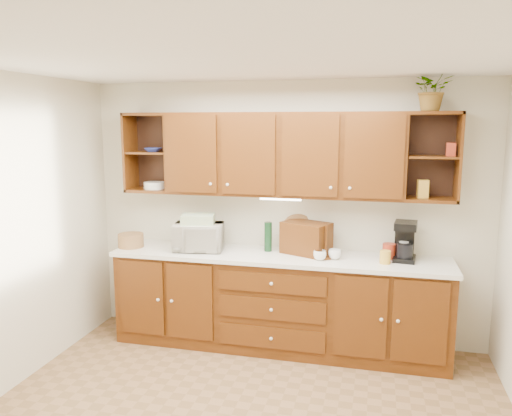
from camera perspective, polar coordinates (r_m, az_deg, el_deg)
The scene contains 22 objects.
ceiling at distance 3.28m, azimuth -2.29°, elevation 16.90°, with size 4.00×4.00×0.00m, color white.
back_wall at distance 5.04m, azimuth 3.27°, elevation -0.49°, with size 4.00×4.00×0.00m, color beige.
base_cabinets at distance 4.98m, azimuth 2.54°, elevation -10.76°, with size 3.20×0.60×0.90m, color #3B1C06.
countertop at distance 4.82m, azimuth 2.56°, elevation -5.57°, with size 3.24×0.64×0.04m, color silver.
upper_cabinets at distance 4.81m, azimuth 3.10°, elevation 6.15°, with size 3.20×0.33×0.80m.
undercabinet_light at distance 4.80m, azimuth 2.82°, elevation 1.07°, with size 0.40×0.05×0.03m, color white.
wicker_basket at distance 5.25m, azimuth -14.11°, elevation -3.61°, with size 0.26×0.26×0.14m, color #8E613B.
microwave at distance 4.98m, azimuth -6.60°, elevation -3.31°, with size 0.48×0.33×0.27m, color beige.
towel_stack at distance 4.95m, azimuth -6.64°, elevation -1.28°, with size 0.32×0.23×0.09m, color #E9DE6D.
wine_bottle at distance 4.91m, azimuth 1.40°, elevation -3.29°, with size 0.07×0.07×0.29m, color #103218.
woven_tray at distance 5.03m, azimuth 4.81°, elevation -4.60°, with size 0.36×0.36×0.02m, color #8E613B.
bread_box at distance 4.84m, azimuth 5.76°, elevation -3.43°, with size 0.44×0.28×0.31m, color #3B1C06.
mug_tree at distance 4.71m, azimuth 7.96°, elevation -5.15°, with size 0.25×0.27×0.32m.
canister_red at distance 4.82m, azimuth 14.95°, elevation -4.79°, with size 0.12×0.12×0.14m, color maroon.
canister_white at distance 4.82m, azimuth 16.51°, elevation -4.70°, with size 0.09×0.09×0.17m, color white.
canister_yellow at distance 4.65m, azimuth 14.54°, elevation -5.45°, with size 0.10×0.10×0.12m, color gold.
coffee_maker at distance 4.79m, azimuth 16.65°, elevation -3.70°, with size 0.22×0.27×0.36m.
bowl_stack at distance 5.20m, azimuth -11.67°, elevation 6.53°, with size 0.17×0.17×0.04m, color navy.
plate_stack at distance 5.25m, azimuth -11.53°, elevation 2.55°, with size 0.22×0.22×0.07m, color white.
pantry_box_yellow at distance 4.75m, azimuth 18.52°, elevation 2.08°, with size 0.09×0.07×0.16m, color gold.
pantry_box_red at distance 4.73m, azimuth 21.38°, elevation 6.25°, with size 0.08×0.07×0.12m, color maroon.
potted_plant at distance 4.69m, azimuth 19.55°, elevation 12.66°, with size 0.34×0.29×0.37m, color #999999.
Camera 1 is at (0.89, -3.13, 2.18)m, focal length 35.00 mm.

